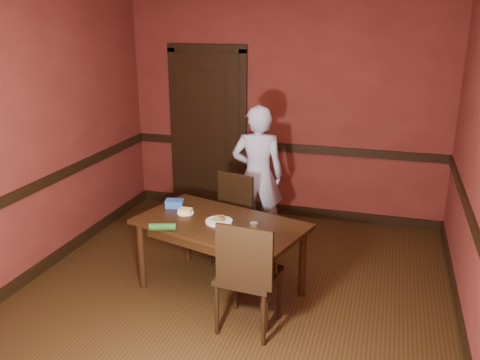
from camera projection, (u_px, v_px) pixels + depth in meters
The scene contains 20 objects.
floor at pixel (229, 300), 4.67m from camera, with size 4.00×4.50×0.01m, color black.
wall_back at pixel (284, 112), 6.30m from camera, with size 4.00×0.02×2.70m, color maroon.
wall_front at pixel (67, 291), 2.20m from camera, with size 4.00×0.02×2.70m, color maroon.
wall_left at pixel (27, 142), 4.80m from camera, with size 0.02×4.50×2.70m, color maroon.
dado_back at pixel (283, 147), 6.43m from camera, with size 4.00×0.03×0.10m, color black.
dado_left at pixel (35, 187), 4.94m from camera, with size 0.03×4.50×0.10m, color black.
dado_right at pixel (477, 236), 3.85m from camera, with size 0.03×4.50×0.10m, color black.
baseboard_back at pixel (281, 209), 6.69m from camera, with size 4.00×0.03×0.12m, color black.
baseboard_left at pixel (45, 265), 5.20m from camera, with size 0.03×4.50×0.12m, color black.
baseboard_right at pixel (462, 331), 4.11m from camera, with size 0.03×4.50×0.12m, color black.
door at pixel (208, 128), 6.63m from camera, with size 1.05×0.07×2.20m.
dining_table at pixel (221, 257), 4.71m from camera, with size 1.50×0.85×0.71m, color black.
chair_far at pixel (235, 223), 5.21m from camera, with size 0.43×0.43×0.93m, color black, non-canonical shape.
chair_near at pixel (249, 273), 4.13m from camera, with size 0.46×0.46×0.99m, color black, non-canonical shape.
person at pixel (258, 175), 5.66m from camera, with size 0.58×0.38×1.58m, color silver.
sandwich_plate at pixel (219, 220), 4.60m from camera, with size 0.25×0.25×0.06m.
sauce_jar at pixel (254, 227), 4.39m from camera, with size 0.07×0.07×0.08m.
cheese_saucer at pixel (185, 211), 4.80m from camera, with size 0.16×0.16×0.05m.
food_tub at pixel (175, 203), 4.95m from camera, with size 0.20×0.16×0.07m.
wrapped_veg at pixel (163, 227), 4.42m from camera, with size 0.07×0.07×0.23m, color #1B4A18.
Camera 1 is at (1.28, -3.90, 2.49)m, focal length 38.00 mm.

